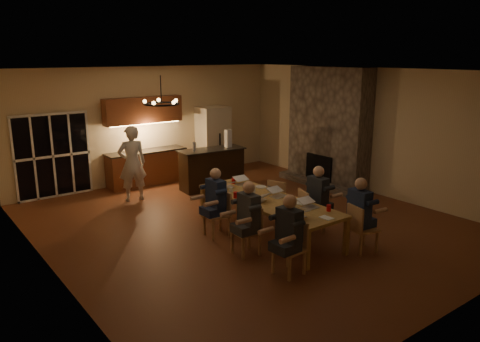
% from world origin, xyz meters
% --- Properties ---
extents(floor, '(9.00, 9.00, 0.00)m').
position_xyz_m(floor, '(0.00, 0.00, 0.00)').
color(floor, brown).
rests_on(floor, ground).
extents(back_wall, '(8.00, 0.04, 3.20)m').
position_xyz_m(back_wall, '(0.00, 4.52, 1.60)').
color(back_wall, beige).
rests_on(back_wall, ground).
extents(left_wall, '(0.04, 9.00, 3.20)m').
position_xyz_m(left_wall, '(-4.02, 0.00, 1.60)').
color(left_wall, beige).
rests_on(left_wall, ground).
extents(right_wall, '(0.04, 9.00, 3.20)m').
position_xyz_m(right_wall, '(4.02, 0.00, 1.60)').
color(right_wall, beige).
rests_on(right_wall, ground).
extents(ceiling, '(8.00, 9.00, 0.04)m').
position_xyz_m(ceiling, '(0.00, 0.00, 3.22)').
color(ceiling, white).
rests_on(ceiling, back_wall).
extents(french_doors, '(1.86, 0.08, 2.10)m').
position_xyz_m(french_doors, '(-2.70, 4.47, 1.05)').
color(french_doors, black).
rests_on(french_doors, ground).
extents(fireplace, '(0.58, 2.50, 3.20)m').
position_xyz_m(fireplace, '(3.70, 1.20, 1.60)').
color(fireplace, '#726559').
rests_on(fireplace, ground).
extents(kitchenette, '(2.24, 0.68, 2.40)m').
position_xyz_m(kitchenette, '(-0.30, 4.20, 1.20)').
color(kitchenette, brown).
rests_on(kitchenette, ground).
extents(refrigerator, '(0.90, 0.68, 2.00)m').
position_xyz_m(refrigerator, '(1.90, 4.15, 1.00)').
color(refrigerator, beige).
rests_on(refrigerator, ground).
extents(dining_table, '(1.10, 3.33, 0.75)m').
position_xyz_m(dining_table, '(-0.09, -0.72, 0.38)').
color(dining_table, tan).
rests_on(dining_table, ground).
extents(bar_island, '(1.82, 0.84, 1.08)m').
position_xyz_m(bar_island, '(0.88, 2.72, 0.54)').
color(bar_island, black).
rests_on(bar_island, ground).
extents(chair_left_near, '(0.48, 0.48, 0.89)m').
position_xyz_m(chair_left_near, '(-0.93, -2.25, 0.45)').
color(chair_left_near, tan).
rests_on(chair_left_near, ground).
extents(chair_left_mid, '(0.47, 0.47, 0.89)m').
position_xyz_m(chair_left_mid, '(-1.01, -1.21, 0.45)').
color(chair_left_mid, tan).
rests_on(chair_left_mid, ground).
extents(chair_left_far, '(0.48, 0.48, 0.89)m').
position_xyz_m(chair_left_far, '(-0.92, -0.15, 0.45)').
color(chair_left_far, tan).
rests_on(chair_left_far, ground).
extents(chair_right_near, '(0.53, 0.53, 0.89)m').
position_xyz_m(chair_right_near, '(0.79, -2.38, 0.45)').
color(chair_right_near, tan).
rests_on(chair_right_near, ground).
extents(chair_right_mid, '(0.56, 0.56, 0.89)m').
position_xyz_m(chair_right_mid, '(0.72, -1.15, 0.45)').
color(chair_right_mid, tan).
rests_on(chair_right_mid, ground).
extents(chair_right_far, '(0.56, 0.56, 0.89)m').
position_xyz_m(chair_right_far, '(0.78, -0.15, 0.45)').
color(chair_right_far, tan).
rests_on(chair_right_far, ground).
extents(person_left_near, '(0.63, 0.63, 1.38)m').
position_xyz_m(person_left_near, '(-0.97, -2.28, 0.69)').
color(person_left_near, '#252930').
rests_on(person_left_near, ground).
extents(person_right_near, '(0.66, 0.66, 1.38)m').
position_xyz_m(person_right_near, '(0.75, -2.29, 0.69)').
color(person_right_near, navy).
rests_on(person_right_near, ground).
extents(person_left_mid, '(0.62, 0.62, 1.38)m').
position_xyz_m(person_left_mid, '(-0.99, -1.26, 0.69)').
color(person_left_mid, '#3A3E44').
rests_on(person_left_mid, ground).
extents(person_right_mid, '(0.61, 0.61, 1.38)m').
position_xyz_m(person_right_mid, '(0.81, -1.21, 0.69)').
color(person_right_mid, '#252930').
rests_on(person_right_mid, ground).
extents(person_left_far, '(0.61, 0.61, 1.38)m').
position_xyz_m(person_left_far, '(-0.92, -0.12, 0.69)').
color(person_left_far, navy).
rests_on(person_left_far, ground).
extents(standing_person, '(0.75, 0.57, 1.87)m').
position_xyz_m(standing_person, '(-1.25, 3.02, 0.93)').
color(standing_person, silver).
rests_on(standing_person, ground).
extents(chandelier, '(0.56, 0.56, 0.03)m').
position_xyz_m(chandelier, '(-2.31, -0.66, 2.75)').
color(chandelier, black).
rests_on(chandelier, ceiling).
extents(laptop_a, '(0.33, 0.29, 0.23)m').
position_xyz_m(laptop_a, '(-0.39, -1.84, 0.86)').
color(laptop_a, silver).
rests_on(laptop_a, dining_table).
extents(laptop_b, '(0.32, 0.28, 0.23)m').
position_xyz_m(laptop_b, '(0.17, -1.62, 0.86)').
color(laptop_b, silver).
rests_on(laptop_b, dining_table).
extents(laptop_c, '(0.40, 0.38, 0.23)m').
position_xyz_m(laptop_c, '(-0.33, -0.71, 0.86)').
color(laptop_c, silver).
rests_on(laptop_c, dining_table).
extents(laptop_d, '(0.34, 0.30, 0.23)m').
position_xyz_m(laptop_d, '(0.19, -0.74, 0.86)').
color(laptop_d, silver).
rests_on(laptop_d, dining_table).
extents(laptop_e, '(0.37, 0.34, 0.23)m').
position_xyz_m(laptop_e, '(-0.27, 0.46, 0.86)').
color(laptop_e, silver).
rests_on(laptop_e, dining_table).
extents(laptop_f, '(0.33, 0.29, 0.23)m').
position_xyz_m(laptop_f, '(0.16, 0.38, 0.86)').
color(laptop_f, silver).
rests_on(laptop_f, dining_table).
extents(mug_front, '(0.07, 0.07, 0.10)m').
position_xyz_m(mug_front, '(-0.09, -1.24, 0.80)').
color(mug_front, white).
rests_on(mug_front, dining_table).
extents(mug_mid, '(0.09, 0.09, 0.10)m').
position_xyz_m(mug_mid, '(-0.04, -0.21, 0.80)').
color(mug_mid, white).
rests_on(mug_mid, dining_table).
extents(mug_back, '(0.08, 0.08, 0.10)m').
position_xyz_m(mug_back, '(-0.38, 0.12, 0.80)').
color(mug_back, white).
rests_on(mug_back, dining_table).
extents(redcup_near, '(0.08, 0.08, 0.12)m').
position_xyz_m(redcup_near, '(0.32, -1.95, 0.81)').
color(redcup_near, red).
rests_on(redcup_near, dining_table).
extents(redcup_mid, '(0.10, 0.10, 0.12)m').
position_xyz_m(redcup_mid, '(-0.55, -0.28, 0.81)').
color(redcup_mid, red).
rests_on(redcup_mid, dining_table).
extents(redcup_far, '(0.08, 0.08, 0.12)m').
position_xyz_m(redcup_far, '(0.05, 0.60, 0.81)').
color(redcup_far, red).
rests_on(redcup_far, dining_table).
extents(can_silver, '(0.06, 0.06, 0.12)m').
position_xyz_m(can_silver, '(-0.06, -1.42, 0.81)').
color(can_silver, '#B2B2B7').
rests_on(can_silver, dining_table).
extents(can_cola, '(0.07, 0.07, 0.12)m').
position_xyz_m(can_cola, '(-0.28, 0.75, 0.81)').
color(can_cola, '#3F0F0C').
rests_on(can_cola, dining_table).
extents(can_right, '(0.06, 0.06, 0.12)m').
position_xyz_m(can_right, '(0.26, -0.34, 0.81)').
color(can_right, '#B2B2B7').
rests_on(can_right, dining_table).
extents(plate_near, '(0.25, 0.25, 0.02)m').
position_xyz_m(plate_near, '(0.24, -1.34, 0.76)').
color(plate_near, white).
rests_on(plate_near, dining_table).
extents(plate_left, '(0.28, 0.28, 0.02)m').
position_xyz_m(plate_left, '(-0.38, -1.68, 0.76)').
color(plate_left, white).
rests_on(plate_left, dining_table).
extents(plate_far, '(0.23, 0.23, 0.02)m').
position_xyz_m(plate_far, '(0.33, 0.00, 0.76)').
color(plate_far, white).
rests_on(plate_far, dining_table).
extents(notepad, '(0.17, 0.23, 0.01)m').
position_xyz_m(notepad, '(0.00, -2.19, 0.76)').
color(notepad, white).
rests_on(notepad, dining_table).
extents(bar_bottle, '(0.08, 0.08, 0.24)m').
position_xyz_m(bar_bottle, '(0.37, 2.75, 1.20)').
color(bar_bottle, '#99999E').
rests_on(bar_bottle, bar_island).
extents(bar_blender, '(0.16, 0.16, 0.47)m').
position_xyz_m(bar_blender, '(1.40, 2.68, 1.32)').
color(bar_blender, silver).
rests_on(bar_blender, bar_island).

